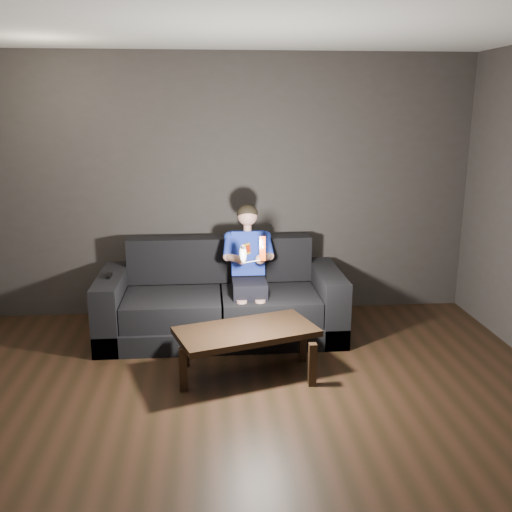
{
  "coord_description": "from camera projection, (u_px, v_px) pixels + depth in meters",
  "views": [
    {
      "loc": [
        -0.28,
        -3.41,
        2.15
      ],
      "look_at": [
        0.15,
        1.55,
        0.85
      ],
      "focal_mm": 40.0,
      "sensor_mm": 36.0,
      "label": 1
    }
  ],
  "objects": [
    {
      "name": "floor",
      "position": [
        254.0,
        435.0,
        3.86
      ],
      "size": [
        5.0,
        5.0,
        0.0
      ],
      "primitive_type": "plane",
      "color": "black",
      "rests_on": "ground"
    },
    {
      "name": "back_wall",
      "position": [
        234.0,
        187.0,
        5.93
      ],
      "size": [
        5.0,
        0.04,
        2.7
      ],
      "primitive_type": "cube",
      "color": "#36322F",
      "rests_on": "ground"
    },
    {
      "name": "ceiling",
      "position": [
        253.0,
        6.0,
        3.18
      ],
      "size": [
        5.0,
        5.0,
        0.02
      ],
      "primitive_type": "cube",
      "color": "silver",
      "rests_on": "back_wall"
    },
    {
      "name": "sofa",
      "position": [
        221.0,
        305.0,
        5.53
      ],
      "size": [
        2.31,
        1.0,
        0.89
      ],
      "color": "black",
      "rests_on": "floor"
    },
    {
      "name": "child",
      "position": [
        248.0,
        260.0,
        5.38
      ],
      "size": [
        0.47,
        0.58,
        1.16
      ],
      "color": "black",
      "rests_on": "sofa"
    },
    {
      "name": "wii_remote_red",
      "position": [
        263.0,
        248.0,
        4.9
      ],
      "size": [
        0.06,
        0.08,
        0.21
      ],
      "color": "red",
      "rests_on": "child"
    },
    {
      "name": "nunchuk_white",
      "position": [
        243.0,
        254.0,
        4.9
      ],
      "size": [
        0.07,
        0.1,
        0.16
      ],
      "color": "white",
      "rests_on": "child"
    },
    {
      "name": "wii_remote_black",
      "position": [
        109.0,
        276.0,
        5.28
      ],
      "size": [
        0.04,
        0.15,
        0.03
      ],
      "color": "black",
      "rests_on": "sofa"
    },
    {
      "name": "coffee_table",
      "position": [
        246.0,
        335.0,
        4.64
      ],
      "size": [
        1.24,
        0.87,
        0.41
      ],
      "color": "black",
      "rests_on": "floor"
    }
  ]
}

